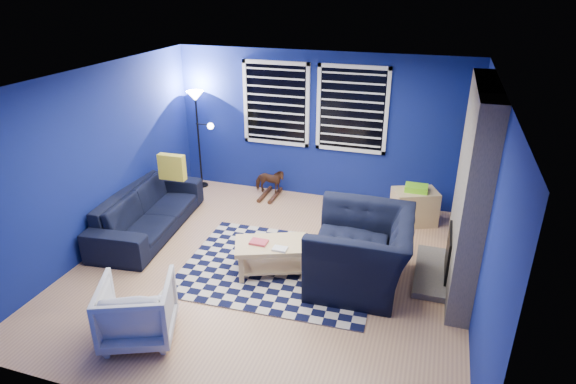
% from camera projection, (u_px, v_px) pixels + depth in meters
% --- Properties ---
extents(floor, '(5.00, 5.00, 0.00)m').
position_uv_depth(floor, '(270.00, 268.00, 6.41)').
color(floor, tan).
rests_on(floor, ground).
extents(ceiling, '(5.00, 5.00, 0.00)m').
position_uv_depth(ceiling, '(266.00, 79.00, 5.40)').
color(ceiling, white).
rests_on(ceiling, wall_back).
extents(wall_back, '(5.00, 0.00, 5.00)m').
position_uv_depth(wall_back, '(319.00, 127.00, 8.08)').
color(wall_back, navy).
rests_on(wall_back, floor).
extents(wall_left, '(0.00, 5.00, 5.00)m').
position_uv_depth(wall_left, '(97.00, 160.00, 6.60)').
color(wall_left, navy).
rests_on(wall_left, floor).
extents(wall_right, '(0.00, 5.00, 5.00)m').
position_uv_depth(wall_right, '(485.00, 209.00, 5.21)').
color(wall_right, navy).
rests_on(wall_right, floor).
extents(fireplace, '(0.65, 2.00, 2.50)m').
position_uv_depth(fireplace, '(469.00, 194.00, 5.71)').
color(fireplace, gray).
rests_on(fireplace, floor).
extents(window_left, '(1.17, 0.06, 1.42)m').
position_uv_depth(window_left, '(276.00, 104.00, 8.12)').
color(window_left, black).
rests_on(window_left, wall_back).
extents(window_right, '(1.17, 0.06, 1.42)m').
position_uv_depth(window_right, '(352.00, 110.00, 7.75)').
color(window_right, black).
rests_on(window_right, wall_back).
extents(tv, '(0.07, 1.00, 0.58)m').
position_uv_depth(tv, '(476.00, 141.00, 6.90)').
color(tv, black).
rests_on(tv, wall_right).
extents(rug, '(2.57, 2.09, 0.02)m').
position_uv_depth(rug, '(280.00, 267.00, 6.41)').
color(rug, black).
rests_on(rug, floor).
extents(sofa, '(2.33, 1.11, 0.66)m').
position_uv_depth(sofa, '(148.00, 211.00, 7.25)').
color(sofa, black).
rests_on(sofa, floor).
extents(armchair_big, '(1.44, 1.27, 0.90)m').
position_uv_depth(armchair_big, '(361.00, 250.00, 5.96)').
color(armchair_big, black).
rests_on(armchair_big, floor).
extents(armchair_bent, '(0.97, 0.98, 0.68)m').
position_uv_depth(armchair_bent, '(137.00, 310.00, 5.06)').
color(armchair_bent, gray).
rests_on(armchair_bent, floor).
extents(rocking_horse, '(0.31, 0.56, 0.45)m').
position_uv_depth(rocking_horse, '(270.00, 181.00, 8.40)').
color(rocking_horse, '#462A16').
rests_on(rocking_horse, floor).
extents(coffee_table, '(1.06, 0.84, 0.46)m').
position_uv_depth(coffee_table, '(272.00, 251.00, 6.18)').
color(coffee_table, '#DBBB7B').
rests_on(coffee_table, rug).
extents(cabinet, '(0.78, 0.66, 0.64)m').
position_uv_depth(cabinet, '(414.00, 206.00, 7.50)').
color(cabinet, '#DBBB7B').
rests_on(cabinet, floor).
extents(floor_lamp, '(0.48, 0.30, 1.77)m').
position_uv_depth(floor_lamp, '(197.00, 110.00, 8.38)').
color(floor_lamp, black).
rests_on(floor_lamp, floor).
extents(throw_pillow, '(0.43, 0.14, 0.40)m').
position_uv_depth(throw_pillow, '(172.00, 167.00, 7.46)').
color(throw_pillow, gold).
rests_on(throw_pillow, sofa).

